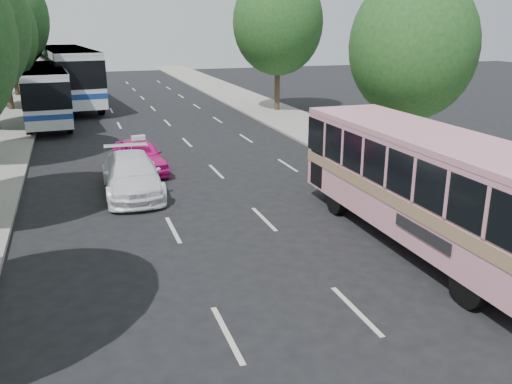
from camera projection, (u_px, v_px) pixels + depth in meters
name	position (u px, v px, depth m)	size (l,w,h in m)	color
ground	(280.00, 278.00, 13.23)	(120.00, 120.00, 0.00)	black
sidewalk_right	(292.00, 120.00, 33.87)	(4.00, 90.00, 0.12)	#9E998E
tree_left_e	(0.00, 14.00, 35.79)	(6.30, 6.30, 9.82)	#38281E
tree_left_f	(9.00, 21.00, 43.08)	(5.88, 5.88, 9.16)	#38281E
tree_right_near	(416.00, 42.00, 21.51)	(5.10, 5.10, 7.95)	#38281E
tree_right_far	(279.00, 19.00, 35.78)	(6.00, 6.00, 9.35)	#38281E
pink_bus	(425.00, 176.00, 14.70)	(2.54, 9.95, 3.18)	pink
pink_taxi	(139.00, 156.00, 22.33)	(1.60, 3.98, 1.36)	#EF1495
white_pickup	(132.00, 175.00, 19.49)	(1.98, 4.87, 1.41)	white
tour_coach_front	(44.00, 90.00, 32.74)	(3.16, 11.43, 3.38)	white
tour_coach_rear	(68.00, 72.00, 39.22)	(4.48, 14.07, 4.14)	white
taxi_roof_sign	(138.00, 138.00, 22.10)	(0.55, 0.18, 0.18)	silver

